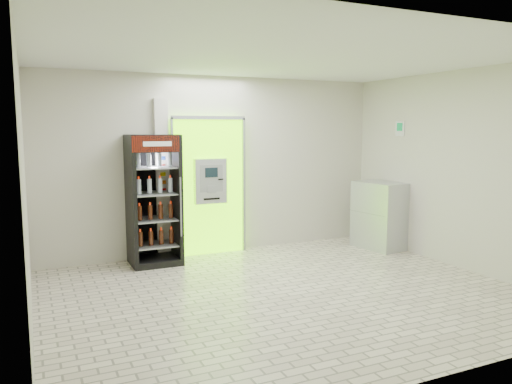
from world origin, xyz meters
TOP-DOWN VIEW (x-y plane):
  - ground at (0.00, 0.00)m, footprint 6.00×6.00m
  - room_shell at (0.00, 0.00)m, footprint 6.00×6.00m
  - atm_assembly at (-0.20, 2.41)m, footprint 1.30×0.24m
  - pillar at (-0.98, 2.45)m, footprint 0.22×0.11m
  - beverage_cooler at (-1.20, 2.16)m, footprint 0.76×0.72m
  - steel_cabinet at (2.69, 1.51)m, footprint 0.72×0.96m
  - exit_sign at (2.99, 1.40)m, footprint 0.02×0.22m

SIDE VIEW (x-z plane):
  - ground at x=0.00m, z-range 0.00..0.00m
  - steel_cabinet at x=2.69m, z-range 0.00..1.18m
  - beverage_cooler at x=-1.20m, z-range -0.04..1.99m
  - atm_assembly at x=-0.20m, z-range 0.01..2.34m
  - pillar at x=-0.98m, z-range 0.00..2.60m
  - room_shell at x=0.00m, z-range -1.16..4.84m
  - exit_sign at x=2.99m, z-range 1.99..2.25m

